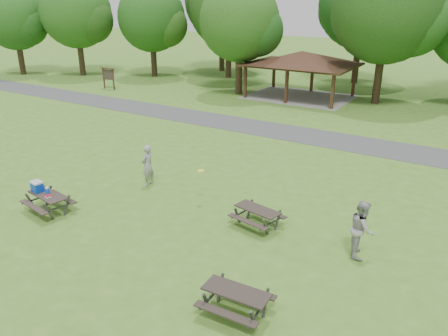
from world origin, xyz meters
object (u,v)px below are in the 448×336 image
Objects in this scene: frisbee_thrower at (148,166)px; frisbee_catcher at (362,229)px; picnic_table_middle at (257,213)px; picnic_table_near at (44,194)px.

frisbee_catcher is at bearing 82.90° from frisbee_thrower.
picnic_table_middle is at bearing 79.58° from frisbee_thrower.
frisbee_thrower reaches higher than picnic_table_middle.
picnic_table_near is at bearing 87.69° from frisbee_catcher.
frisbee_thrower is 0.97× the size of frisbee_catcher.
picnic_table_near reaches higher than picnic_table_middle.
picnic_table_middle is 5.94m from frisbee_thrower.
frisbee_catcher is (3.70, 0.07, 0.42)m from picnic_table_middle.
frisbee_thrower is at bearing 67.01° from frisbee_catcher.
picnic_table_near is 1.05× the size of picnic_table_middle.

